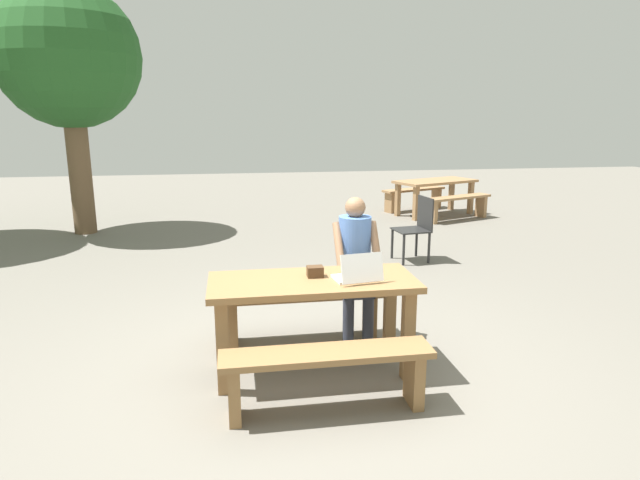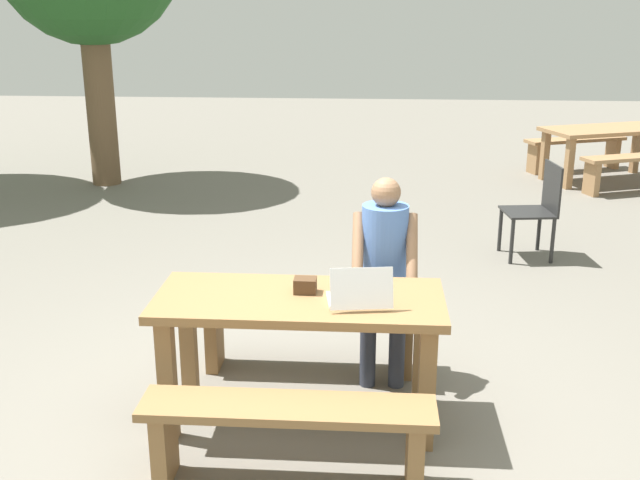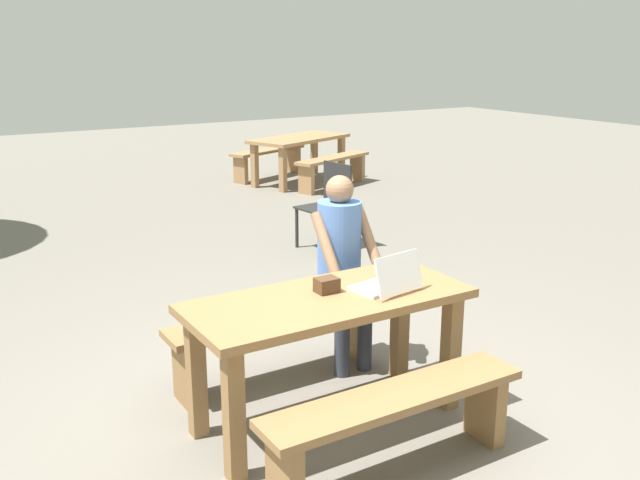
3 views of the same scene
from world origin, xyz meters
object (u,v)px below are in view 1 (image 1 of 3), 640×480
Objects in this scene: small_pouch at (315,272)px; person_seated at (355,259)px; laptop at (358,274)px; tree_right at (69,59)px; picnic_table_front at (313,296)px; plastic_chair at (416,227)px; picnic_table_mid at (435,186)px.

person_seated is (0.45, 0.52, -0.06)m from small_pouch.
laptop is 7.10m from tree_right.
picnic_table_front is 4.35× the size of laptop.
picnic_table_front is 12.81× the size of small_pouch.
small_pouch is 0.14× the size of plastic_chair.
picnic_table_mid is at bearing 61.45° from picnic_table_front.
picnic_table_mid is at bearing 61.41° from small_pouch.
picnic_table_front is 0.19m from small_pouch.
person_seated is at bearing -110.07° from laptop.
plastic_chair is 3.66m from picnic_table_mid.
picnic_table_front is 0.40m from laptop.
picnic_table_front is at bearing -39.26° from plastic_chair.
laptop is 3.57m from plastic_chair.
picnic_table_mid is (1.55, 3.31, 0.11)m from plastic_chair.
picnic_table_front is 7.27m from picnic_table_mid.
small_pouch is at bearing 66.41° from picnic_table_front.
plastic_chair is 0.49× the size of picnic_table_mid.
person_seated is at bearing -55.16° from tree_right.
laptop is (0.33, -0.10, 0.20)m from picnic_table_front.
plastic_chair is (1.92, 3.08, -0.15)m from picnic_table_front.
small_pouch is 0.69m from person_seated.
plastic_chair is 6.19m from tree_right.
laptop is 2.95× the size of small_pouch.
small_pouch reaches higher than picnic_table_front.
person_seated is 6.64m from tree_right.
plastic_chair reaches higher than picnic_table_front.
laptop is 0.41× the size of plastic_chair.
tree_right is (-3.15, 5.69, 2.07)m from small_pouch.
person_seated is at bearing -37.45° from plastic_chair.
tree_right reaches higher than picnic_table_mid.
person_seated reaches higher than picnic_table_mid.
picnic_table_front is 3.63m from plastic_chair.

